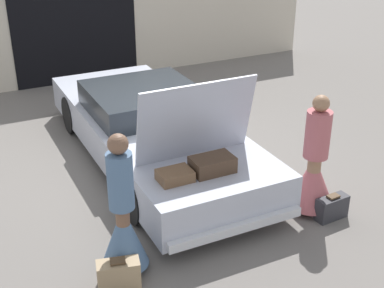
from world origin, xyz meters
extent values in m
plane|color=slate|center=(0.00, 0.00, 0.00)|extent=(40.00, 40.00, 0.00)
cube|color=beige|center=(0.00, 4.47, 1.40)|extent=(12.00, 0.12, 2.80)
cube|color=black|center=(0.00, 4.39, 1.10)|extent=(2.80, 0.02, 2.20)
cube|color=#B2B7C6|center=(0.00, 0.00, 0.46)|extent=(1.95, 5.32, 0.56)
cube|color=#1E2328|center=(0.00, 0.32, 0.94)|extent=(1.71, 1.70, 0.39)
cylinder|color=black|center=(-0.90, 1.65, 0.34)|extent=(0.18, 0.67, 0.67)
cylinder|color=black|center=(0.90, 1.65, 0.34)|extent=(0.18, 0.67, 0.67)
cylinder|color=black|center=(-0.90, -1.60, 0.34)|extent=(0.18, 0.67, 0.67)
cylinder|color=black|center=(0.90, -1.60, 0.34)|extent=(0.18, 0.67, 0.67)
cube|color=silver|center=(0.00, -2.70, 0.28)|extent=(1.85, 0.10, 0.12)
cube|color=#B2B7C6|center=(0.00, -1.59, 1.29)|extent=(1.66, 0.28, 1.10)
cube|color=brown|center=(-0.52, -2.04, 0.81)|extent=(0.42, 0.32, 0.14)
cube|color=#473323|center=(0.01, -2.04, 0.84)|extent=(0.55, 0.35, 0.21)
cylinder|color=brown|center=(-1.37, -2.49, 0.42)|extent=(0.16, 0.16, 0.84)
cone|color=slate|center=(-1.37, -2.49, 0.46)|extent=(0.55, 0.55, 0.75)
cylinder|color=slate|center=(-1.37, -2.49, 1.17)|extent=(0.29, 0.29, 0.66)
sphere|color=brown|center=(-1.37, -2.49, 1.62)|extent=(0.23, 0.23, 0.23)
cylinder|color=#997051|center=(1.37, -2.39, 0.41)|extent=(0.18, 0.18, 0.81)
cone|color=#B25B60|center=(1.37, -2.39, 0.45)|extent=(0.63, 0.63, 0.73)
cylinder|color=#B25B60|center=(1.37, -2.39, 1.14)|extent=(0.33, 0.33, 0.64)
sphere|color=#997051|center=(1.37, -2.39, 1.57)|extent=(0.22, 0.22, 0.22)
cube|color=#9E8460|center=(-1.54, -2.75, 0.17)|extent=(0.51, 0.32, 0.33)
cube|color=#4C3823|center=(-1.54, -2.75, 0.35)|extent=(0.19, 0.16, 0.02)
cube|color=#2D2D33|center=(1.48, -2.70, 0.16)|extent=(0.47, 0.21, 0.32)
cube|color=#4C3823|center=(1.48, -2.70, 0.34)|extent=(0.17, 0.12, 0.02)
camera|label=1|loc=(-2.90, -7.34, 4.01)|focal=50.00mm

